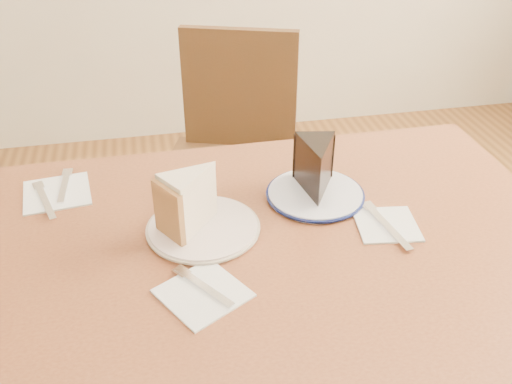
# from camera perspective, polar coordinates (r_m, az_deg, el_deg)

# --- Properties ---
(table) EXTENTS (1.20, 0.80, 0.75)m
(table) POSITION_cam_1_polar(r_m,az_deg,el_deg) (1.16, 1.35, -8.70)
(table) COLOR #4E2615
(table) RESTS_ON ground
(chair_far) EXTENTS (0.56, 0.56, 0.90)m
(chair_far) POSITION_cam_1_polar(r_m,az_deg,el_deg) (1.86, -2.23, 2.93)
(chair_far) COLOR #351F10
(chair_far) RESTS_ON ground
(plate_cream) EXTENTS (0.21, 0.21, 0.01)m
(plate_cream) POSITION_cam_1_polar(r_m,az_deg,el_deg) (1.13, -5.29, -3.60)
(plate_cream) COLOR silver
(plate_cream) RESTS_ON table
(plate_navy) EXTENTS (0.20, 0.20, 0.01)m
(plate_navy) POSITION_cam_1_polar(r_m,az_deg,el_deg) (1.23, 5.93, -0.23)
(plate_navy) COLOR white
(plate_navy) RESTS_ON table
(carrot_cake) EXTENTS (0.14, 0.13, 0.11)m
(carrot_cake) POSITION_cam_1_polar(r_m,az_deg,el_deg) (1.10, -6.20, -0.89)
(carrot_cake) COLOR beige
(carrot_cake) RESTS_ON plate_cream
(chocolate_cake) EXTENTS (0.11, 0.13, 0.10)m
(chocolate_cake) POSITION_cam_1_polar(r_m,az_deg,el_deg) (1.20, 6.06, 2.10)
(chocolate_cake) COLOR black
(chocolate_cake) RESTS_ON plate_navy
(napkin_cream) EXTENTS (0.18, 0.18, 0.00)m
(napkin_cream) POSITION_cam_1_polar(r_m,az_deg,el_deg) (0.99, -5.32, -10.04)
(napkin_cream) COLOR white
(napkin_cream) RESTS_ON table
(napkin_navy) EXTENTS (0.13, 0.13, 0.00)m
(napkin_navy) POSITION_cam_1_polar(r_m,az_deg,el_deg) (1.17, 12.94, -3.20)
(napkin_navy) COLOR white
(napkin_navy) RESTS_ON table
(napkin_spare) EXTENTS (0.15, 0.15, 0.00)m
(napkin_spare) POSITION_cam_1_polar(r_m,az_deg,el_deg) (1.31, -19.29, -0.08)
(napkin_spare) COLOR white
(napkin_spare) RESTS_ON table
(fork_cream) EXTENTS (0.09, 0.12, 0.00)m
(fork_cream) POSITION_cam_1_polar(r_m,az_deg,el_deg) (1.00, -5.26, -9.39)
(fork_cream) COLOR silver
(fork_cream) RESTS_ON napkin_cream
(knife_navy) EXTENTS (0.04, 0.17, 0.00)m
(knife_navy) POSITION_cam_1_polar(r_m,az_deg,el_deg) (1.16, 12.91, -3.27)
(knife_navy) COLOR silver
(knife_navy) RESTS_ON napkin_navy
(fork_spare) EXTENTS (0.02, 0.14, 0.00)m
(fork_spare) POSITION_cam_1_polar(r_m,az_deg,el_deg) (1.32, -18.61, 0.61)
(fork_spare) COLOR silver
(fork_spare) RESTS_ON napkin_spare
(knife_spare) EXTENTS (0.06, 0.16, 0.00)m
(knife_spare) POSITION_cam_1_polar(r_m,az_deg,el_deg) (1.28, -20.36, -0.79)
(knife_spare) COLOR white
(knife_spare) RESTS_ON napkin_spare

